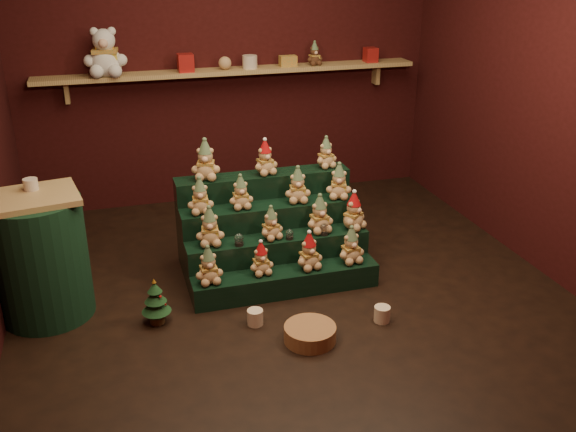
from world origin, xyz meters
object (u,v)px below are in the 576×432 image
object	(u,v)px
snow_globe_a	(239,240)
mug_right	(382,314)
side_table	(41,257)
mini_christmas_tree	(156,301)
mug_left	(255,317)
brown_bear	(314,54)
snow_globe_c	(324,229)
riser_tier_front	(286,282)
snow_globe_b	(290,234)
white_bear	(104,46)
wicker_basket	(310,334)

from	to	relation	value
snow_globe_a	mug_right	size ratio (longest dim) A/B	0.83
side_table	mug_right	world-z (taller)	side_table
mini_christmas_tree	mug_left	world-z (taller)	mini_christmas_tree
snow_globe_a	brown_bear	xyz separation A→B (m)	(1.16, 1.76, 1.02)
snow_globe_c	brown_bear	world-z (taller)	brown_bear
snow_globe_c	mini_christmas_tree	xyz separation A→B (m)	(-1.31, -0.31, -0.24)
mini_christmas_tree	brown_bear	world-z (taller)	brown_bear
riser_tier_front	mini_christmas_tree	size ratio (longest dim) A/B	4.09
snow_globe_b	white_bear	xyz separation A→B (m)	(-1.17, 1.76, 1.18)
riser_tier_front	brown_bear	bearing A→B (deg)	66.26
snow_globe_c	mug_right	distance (m)	0.82
wicker_basket	brown_bear	bearing A→B (deg)	71.31
riser_tier_front	snow_globe_c	world-z (taller)	snow_globe_c
riser_tier_front	snow_globe_a	xyz separation A→B (m)	(-0.31, 0.16, 0.32)
snow_globe_b	side_table	xyz separation A→B (m)	(-1.75, 0.03, 0.04)
snow_globe_a	wicker_basket	distance (m)	0.93
snow_globe_a	white_bear	distance (m)	2.26
mug_left	mug_right	world-z (taller)	mug_right
mug_right	brown_bear	size ratio (longest dim) A/B	0.51
mug_left	white_bear	size ratio (longest dim) A/B	0.21
mug_right	mug_left	bearing A→B (deg)	166.21
snow_globe_b	brown_bear	distance (m)	2.18
snow_globe_a	snow_globe_b	world-z (taller)	snow_globe_a
snow_globe_a	white_bear	size ratio (longest dim) A/B	0.18
mug_left	snow_globe_c	bearing A→B (deg)	37.56
mini_christmas_tree	mug_right	bearing A→B (deg)	-15.69
snow_globe_c	mini_christmas_tree	distance (m)	1.37
mini_christmas_tree	mug_right	size ratio (longest dim) A/B	3.07
mug_left	brown_bear	world-z (taller)	brown_bear
wicker_basket	brown_bear	xyz separation A→B (m)	(0.87, 2.57, 1.38)
riser_tier_front	white_bear	distance (m)	2.67
mug_right	snow_globe_b	bearing A→B (deg)	121.93
mini_christmas_tree	snow_globe_a	bearing A→B (deg)	25.08
riser_tier_front	snow_globe_b	bearing A→B (deg)	64.92
snow_globe_c	mug_left	distance (m)	0.92
snow_globe_a	brown_bear	world-z (taller)	brown_bear
mini_christmas_tree	wicker_basket	size ratio (longest dim) A/B	1.00
riser_tier_front	wicker_basket	world-z (taller)	riser_tier_front
wicker_basket	snow_globe_c	bearing A→B (deg)	65.32
snow_globe_c	mug_left	xyz separation A→B (m)	(-0.67, -0.52, -0.35)
riser_tier_front	side_table	size ratio (longest dim) A/B	1.56
mug_left	mug_right	distance (m)	0.87
mug_right	white_bear	world-z (taller)	white_bear
snow_globe_b	mini_christmas_tree	size ratio (longest dim) A/B	0.23
mini_christmas_tree	mug_right	world-z (taller)	mini_christmas_tree
snow_globe_c	snow_globe_b	bearing A→B (deg)	180.00
snow_globe_b	mug_left	distance (m)	0.74
snow_globe_b	white_bear	size ratio (longest dim) A/B	0.15
snow_globe_a	snow_globe_b	bearing A→B (deg)	0.00
riser_tier_front	snow_globe_b	xyz separation A→B (m)	(0.07, 0.16, 0.31)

